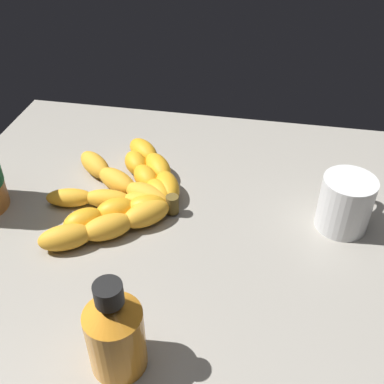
# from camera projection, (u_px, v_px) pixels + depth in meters

# --- Properties ---
(ground_plane) EXTENTS (0.91, 0.71, 0.05)m
(ground_plane) POSITION_uv_depth(u_px,v_px,m) (210.00, 242.00, 0.72)
(ground_plane) COLOR gray
(banana_bunch) EXTENTS (0.22, 0.31, 0.04)m
(banana_bunch) POSITION_uv_depth(u_px,v_px,m) (127.00, 193.00, 0.75)
(banana_bunch) COLOR orange
(banana_bunch) RESTS_ON ground_plane
(honey_bottle) EXTENTS (0.06, 0.06, 0.13)m
(honey_bottle) POSITION_uv_depth(u_px,v_px,m) (115.00, 332.00, 0.50)
(honey_bottle) COLOR orange
(honey_bottle) RESTS_ON ground_plane
(coffee_mug) EXTENTS (0.08, 0.11, 0.09)m
(coffee_mug) POSITION_uv_depth(u_px,v_px,m) (346.00, 203.00, 0.69)
(coffee_mug) COLOR silver
(coffee_mug) RESTS_ON ground_plane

